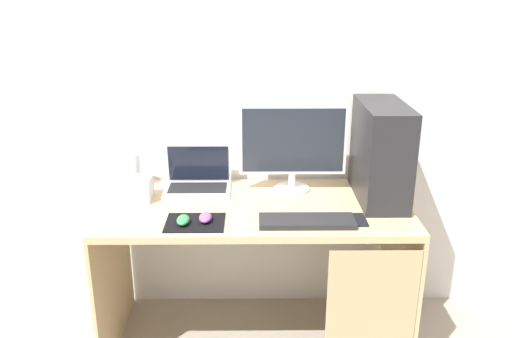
{
  "coord_description": "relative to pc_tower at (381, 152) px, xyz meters",
  "views": [
    {
      "loc": [
        -0.02,
        -2.3,
        1.76
      ],
      "look_at": [
        0.0,
        0.0,
        0.94
      ],
      "focal_mm": 36.72,
      "sensor_mm": 36.0,
      "label": 1
    }
  ],
  "objects": [
    {
      "name": "cell_phone",
      "position": [
        -0.14,
        -0.27,
        -0.23
      ],
      "size": [
        0.07,
        0.13,
        0.01
      ],
      "primitive_type": "cube",
      "color": "black",
      "rests_on": "desk"
    },
    {
      "name": "mousepad",
      "position": [
        -0.87,
        -0.28,
        -0.23
      ],
      "size": [
        0.26,
        0.2,
        0.0
      ],
      "primitive_type": "cube",
      "color": "black",
      "rests_on": "desk"
    },
    {
      "name": "mouse_left",
      "position": [
        -0.82,
        -0.27,
        -0.21
      ],
      "size": [
        0.06,
        0.1,
        0.03
      ],
      "primitive_type": "ellipsoid",
      "color": "#8C4C99",
      "rests_on": "mousepad"
    },
    {
      "name": "mouse_right",
      "position": [
        -0.92,
        -0.3,
        -0.21
      ],
      "size": [
        0.06,
        0.1,
        0.03
      ],
      "primitive_type": "ellipsoid",
      "color": "#338C4C",
      "rests_on": "mousepad"
    },
    {
      "name": "laptop",
      "position": [
        -0.89,
        0.13,
        -0.19
      ],
      "size": [
        0.33,
        0.23,
        0.22
      ],
      "color": "white",
      "rests_on": "desk"
    },
    {
      "name": "pc_tower",
      "position": [
        0.0,
        0.0,
        0.0
      ],
      "size": [
        0.21,
        0.47,
        0.47
      ],
      "primitive_type": "cube",
      "color": "#232326",
      "rests_on": "desk"
    },
    {
      "name": "monitor",
      "position": [
        -0.41,
        0.1,
        0.0
      ],
      "size": [
        0.53,
        0.18,
        0.44
      ],
      "color": "white",
      "rests_on": "desk"
    },
    {
      "name": "desk",
      "position": [
        -0.58,
        -0.09,
        -0.39
      ],
      "size": [
        1.46,
        0.68,
        0.76
      ],
      "color": "tan",
      "rests_on": "ground_plane"
    },
    {
      "name": "ground_plane",
      "position": [
        -0.6,
        -0.08,
        -1.0
      ],
      "size": [
        8.0,
        8.0,
        0.0
      ],
      "primitive_type": "plane",
      "color": "#9E9384"
    },
    {
      "name": "speaker",
      "position": [
        -1.23,
        0.15,
        -0.14
      ],
      "size": [
        0.08,
        0.08,
        0.19
      ],
      "primitive_type": "cylinder",
      "color": "white",
      "rests_on": "desk"
    },
    {
      "name": "wall_back",
      "position": [
        -0.6,
        0.3,
        0.3
      ],
      "size": [
        4.0,
        0.05,
        2.6
      ],
      "color": "silver",
      "rests_on": "ground_plane"
    },
    {
      "name": "keyboard",
      "position": [
        -0.38,
        -0.29,
        -0.22
      ],
      "size": [
        0.42,
        0.14,
        0.02
      ],
      "primitive_type": "cube",
      "color": "#232326",
      "rests_on": "desk"
    },
    {
      "name": "projector",
      "position": [
        -1.21,
        -0.01,
        -0.18
      ],
      "size": [
        0.2,
        0.14,
        0.11
      ],
      "primitive_type": "cube",
      "color": "white",
      "rests_on": "desk"
    }
  ]
}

